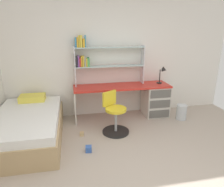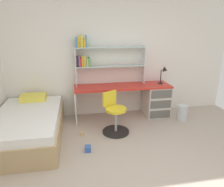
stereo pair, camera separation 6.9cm
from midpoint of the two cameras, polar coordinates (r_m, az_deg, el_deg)
room_shell at (r=3.27m, az=-17.95°, el=7.32°), size 5.58×6.02×2.78m
desk at (r=4.72m, az=9.10°, el=-1.20°), size 2.10×0.57×0.74m
bookshelf_hutch at (r=4.42m, az=-4.25°, el=10.10°), size 1.52×0.22×1.06m
desk_lamp at (r=4.71m, az=13.71°, el=5.72°), size 0.20×0.17×0.38m
swivel_chair at (r=3.94m, az=0.25°, el=-6.54°), size 0.52×0.52×0.79m
bed_platform at (r=4.00m, az=-22.92°, el=-8.57°), size 1.15×1.92×0.63m
waste_bin at (r=4.77m, az=18.42°, el=-4.95°), size 0.22×0.22×0.33m
toy_block_natural_1 at (r=3.96m, az=-8.93°, el=-11.09°), size 0.08×0.08×0.07m
toy_block_blue_2 at (r=3.49m, az=-7.14°, el=-15.10°), size 0.11×0.11×0.10m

